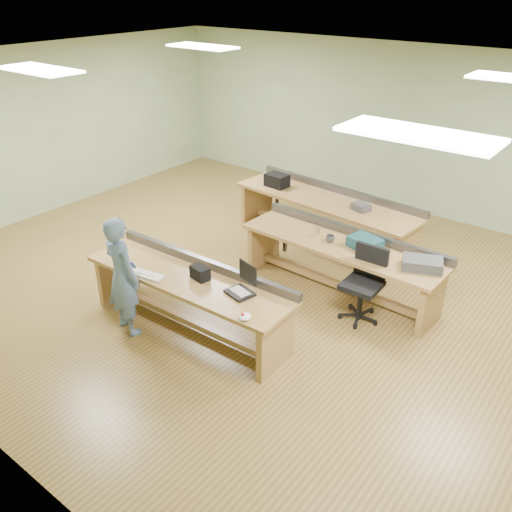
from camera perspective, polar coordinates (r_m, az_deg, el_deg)
name	(u,v)px	position (r m, az deg, el deg)	size (l,w,h in m)	color
floor	(268,286)	(7.89, 1.26, -3.23)	(10.00, 10.00, 0.00)	olive
ceiling	(270,72)	(6.85, 1.53, 18.84)	(10.00, 10.00, 0.00)	silver
wall_back	(398,128)	(10.58, 14.74, 12.86)	(10.00, 0.04, 3.00)	#9BB589
wall_left	(50,130)	(10.84, -20.91, 12.31)	(0.04, 8.00, 3.00)	#9BB589
fluor_panels	(270,74)	(6.85, 1.53, 18.59)	(6.20, 3.50, 0.03)	white
workbench_front	(190,290)	(6.79, -6.96, -3.54)	(2.87, 0.84, 0.86)	tan
workbench_mid	(342,255)	(7.64, 9.02, 0.08)	(2.96, 0.88, 0.86)	tan
workbench_back	(326,209)	(9.10, 7.42, 4.93)	(3.32, 1.14, 0.86)	tan
person	(123,276)	(6.79, -13.87, -2.07)	(0.57, 0.37, 1.55)	#6478A3
laptop_base	(240,293)	(6.28, -1.72, -3.90)	(0.31, 0.25, 0.03)	black
laptop_screen	(248,273)	(6.23, -0.85, -1.75)	(0.31, 0.02, 0.24)	black
keyboard	(146,275)	(6.78, -11.49, -1.95)	(0.48, 0.16, 0.03)	beige
trackball_mouse	(245,317)	(5.84, -1.16, -6.41)	(0.12, 0.15, 0.06)	white
camera_bag	(200,273)	(6.59, -5.91, -1.78)	(0.24, 0.15, 0.16)	black
task_chair	(362,294)	(7.17, 11.14, -3.90)	(0.55, 0.55, 0.99)	black
parts_bin_teal	(365,243)	(7.44, 11.40, 1.36)	(0.42, 0.31, 0.15)	#164148
parts_bin_grey	(422,264)	(7.10, 17.10, -0.78)	(0.49, 0.31, 0.13)	#3C3C3F
mug	(330,239)	(7.53, 7.81, 1.82)	(0.12, 0.12, 0.10)	#3C3C3F
drinks_can	(318,232)	(7.69, 6.52, 2.52)	(0.06, 0.06, 0.11)	#B9B9BD
storage_box_back	(277,180)	(9.47, 2.22, 7.97)	(0.38, 0.27, 0.22)	black
tray_back	(361,207)	(8.64, 10.99, 5.09)	(0.27, 0.20, 0.11)	#3C3C3F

